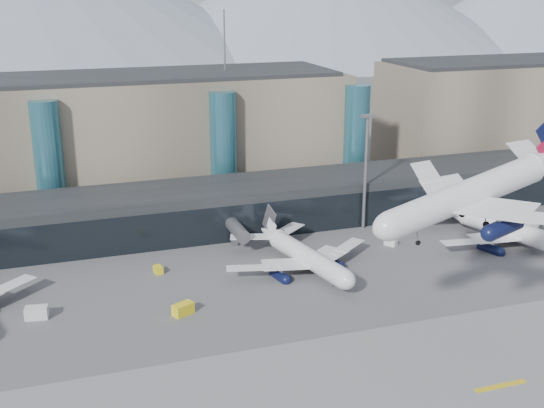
{
  "coord_description": "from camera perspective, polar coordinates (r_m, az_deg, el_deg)",
  "views": [
    {
      "loc": [
        -34.81,
        -81.04,
        51.65
      ],
      "look_at": [
        3.19,
        32.0,
        13.3
      ],
      "focal_mm": 45.0,
      "sensor_mm": 36.0,
      "label": 1
    }
  ],
  "objects": [
    {
      "name": "terminal_east",
      "position": [
        217.76,
        18.51,
        7.34
      ],
      "size": [
        70.0,
        30.0,
        31.0
      ],
      "color": "gray",
      "rests_on": "ground"
    },
    {
      "name": "jet_parked_mid",
      "position": [
        130.44,
        2.27,
        -3.63
      ],
      "size": [
        31.98,
        32.64,
        10.51
      ],
      "rotation": [
        0.0,
        0.0,
        1.78
      ],
      "color": "silver",
      "rests_on": "ground"
    },
    {
      "name": "jet_parked_right",
      "position": [
        151.42,
        18.37,
        -1.35
      ],
      "size": [
        33.43,
        35.27,
        11.33
      ],
      "rotation": [
        0.0,
        0.0,
        1.89
      ],
      "color": "silver",
      "rests_on": "ground"
    },
    {
      "name": "ground",
      "position": [
        102.21,
        4.12,
        -12.58
      ],
      "size": [
        900.0,
        900.0,
        0.0
      ],
      "primitive_type": "plane",
      "color": "#515154",
      "rests_on": "ground"
    },
    {
      "name": "hero_jet",
      "position": [
        98.7,
        17.43,
        1.78
      ],
      "size": [
        35.42,
        35.56,
        11.53
      ],
      "rotation": [
        0.0,
        -0.21,
        0.12
      ],
      "color": "silver",
      "rests_on": "ground"
    },
    {
      "name": "veh_a",
      "position": [
        118.29,
        -19.1,
        -8.58
      ],
      "size": [
        3.87,
        2.57,
        2.02
      ],
      "primitive_type": "cube",
      "rotation": [
        0.0,
        0.0,
        -0.16
      ],
      "color": "silver",
      "rests_on": "ground"
    },
    {
      "name": "lightmast_mid",
      "position": [
        149.13,
        7.84,
        3.2
      ],
      "size": [
        3.0,
        1.2,
        25.6
      ],
      "color": "slate",
      "rests_on": "ground"
    },
    {
      "name": "veh_b",
      "position": [
        130.5,
        -9.5,
        -5.44
      ],
      "size": [
        1.69,
        2.44,
        1.31
      ],
      "primitive_type": "cube",
      "rotation": [
        0.0,
        0.0,
        1.71
      ],
      "color": "yellow",
      "rests_on": "ground"
    },
    {
      "name": "veh_g",
      "position": [
        144.01,
        9.9,
        -3.16
      ],
      "size": [
        2.58,
        2.87,
        1.45
      ],
      "primitive_type": "cube",
      "rotation": [
        0.0,
        0.0,
        -0.99
      ],
      "color": "silver",
      "rests_on": "ground"
    },
    {
      "name": "teal_towers",
      "position": [
        160.78,
        -11.0,
        3.96
      ],
      "size": [
        116.4,
        19.4,
        46.0
      ],
      "color": "#296374",
      "rests_on": "ground"
    },
    {
      "name": "terminal_main",
      "position": [
        175.11,
        -15.02,
        5.28
      ],
      "size": [
        130.0,
        30.0,
        31.0
      ],
      "color": "gray",
      "rests_on": "ground"
    },
    {
      "name": "veh_c",
      "position": [
        130.1,
        4.14,
        -5.17
      ],
      "size": [
        3.65,
        2.44,
        1.86
      ],
      "primitive_type": "cube",
      "rotation": [
        0.0,
        0.0,
        -0.22
      ],
      "color": "#47474B",
      "rests_on": "ground"
    },
    {
      "name": "veh_h",
      "position": [
        114.14,
        -7.45,
        -8.71
      ],
      "size": [
        3.91,
        3.18,
        1.91
      ],
      "primitive_type": "cube",
      "rotation": [
        0.0,
        0.0,
        0.47
      ],
      "color": "yellow",
      "rests_on": "ground"
    },
    {
      "name": "concourse",
      "position": [
        150.49,
        -4.28,
        -0.3
      ],
      "size": [
        170.0,
        27.0,
        10.0
      ],
      "color": "black",
      "rests_on": "ground"
    }
  ]
}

